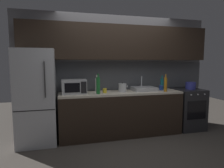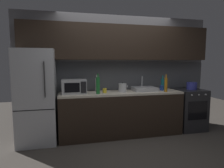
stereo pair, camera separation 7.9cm
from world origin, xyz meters
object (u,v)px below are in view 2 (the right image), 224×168
object	(u,v)px
kettle	(123,88)
cooking_pot	(192,86)
wine_bottle_amber	(166,85)
mug_yellow	(105,91)
wine_bottle_teal	(163,84)
wine_bottle_white	(97,85)
wine_bottle_green	(98,85)
oven_range	(189,109)
microwave	(74,86)
mug_blue	(162,88)
refrigerator	(37,97)

from	to	relation	value
kettle	cooking_pot	distance (m)	1.61
wine_bottle_amber	mug_yellow	xyz separation A→B (m)	(-1.24, 0.15, -0.11)
wine_bottle_teal	cooking_pot	distance (m)	0.66
wine_bottle_white	wine_bottle_teal	world-z (taller)	wine_bottle_white
wine_bottle_green	wine_bottle_white	size ratio (longest dim) A/B	1.13
oven_range	mug_yellow	size ratio (longest dim) A/B	10.23
kettle	cooking_pot	size ratio (longest dim) A/B	0.88
microwave	mug_yellow	world-z (taller)	microwave
mug_blue	cooking_pot	xyz separation A→B (m)	(0.72, -0.01, 0.03)
wine_bottle_white	mug_yellow	distance (m)	0.27
kettle	wine_bottle_green	size ratio (longest dim) A/B	0.51
cooking_pot	microwave	bearing A→B (deg)	179.59
mug_yellow	cooking_pot	bearing A→B (deg)	1.24
wine_bottle_white	cooking_pot	world-z (taller)	wine_bottle_white
wine_bottle_green	mug_blue	distance (m)	1.41
microwave	wine_bottle_white	distance (m)	0.49
wine_bottle_white	cooking_pot	distance (m)	2.11
microwave	cooking_pot	size ratio (longest dim) A/B	2.05
wine_bottle_green	wine_bottle_white	bearing A→B (deg)	85.23
wine_bottle_amber	kettle	bearing A→B (deg)	168.63
refrigerator	wine_bottle_white	bearing A→B (deg)	8.83
refrigerator	oven_range	bearing A→B (deg)	-0.02
wine_bottle_amber	mug_blue	size ratio (longest dim) A/B	3.40
microwave	wine_bottle_teal	distance (m)	1.92
oven_range	microwave	bearing A→B (deg)	179.55
microwave	kettle	world-z (taller)	microwave
wine_bottle_green	wine_bottle_teal	size ratio (longest dim) A/B	1.24
microwave	wine_bottle_teal	bearing A→B (deg)	2.97
oven_range	wine_bottle_teal	distance (m)	0.84
wine_bottle_green	wine_bottle_amber	world-z (taller)	wine_bottle_green
oven_range	kettle	xyz separation A→B (m)	(-1.56, -0.02, 0.54)
kettle	wine_bottle_amber	distance (m)	0.89
wine_bottle_teal	mug_blue	distance (m)	0.15
refrigerator	kettle	size ratio (longest dim) A/B	8.73
wine_bottle_teal	kettle	bearing A→B (deg)	-171.75
kettle	wine_bottle_amber	xyz separation A→B (m)	(0.87, -0.17, 0.06)
wine_bottle_teal	mug_yellow	size ratio (longest dim) A/B	3.56
oven_range	wine_bottle_green	bearing A→B (deg)	-176.61
refrigerator	wine_bottle_teal	distance (m)	2.61
refrigerator	wine_bottle_green	world-z (taller)	refrigerator
wine_bottle_green	cooking_pot	size ratio (longest dim) A/B	1.72
refrigerator	wine_bottle_green	distance (m)	1.15
kettle	mug_blue	xyz separation A→B (m)	(0.88, 0.04, -0.04)
refrigerator	wine_bottle_amber	xyz separation A→B (m)	(2.51, -0.20, 0.18)
wine_bottle_amber	mug_yellow	world-z (taller)	wine_bottle_amber
mug_blue	wine_bottle_green	bearing A→B (deg)	-174.35
oven_range	wine_bottle_white	xyz separation A→B (m)	(-2.05, 0.18, 0.59)
wine_bottle_green	mug_blue	xyz separation A→B (m)	(1.40, 0.14, -0.11)
wine_bottle_green	wine_bottle_amber	xyz separation A→B (m)	(1.39, -0.07, -0.01)
wine_bottle_green	mug_yellow	distance (m)	0.21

